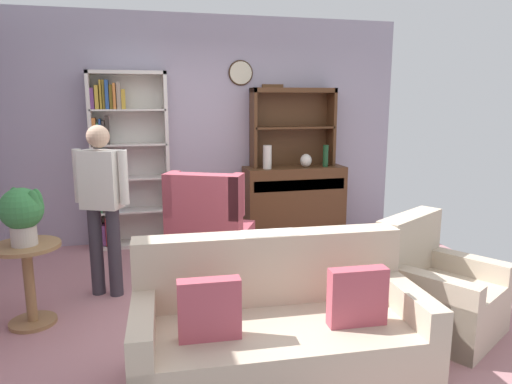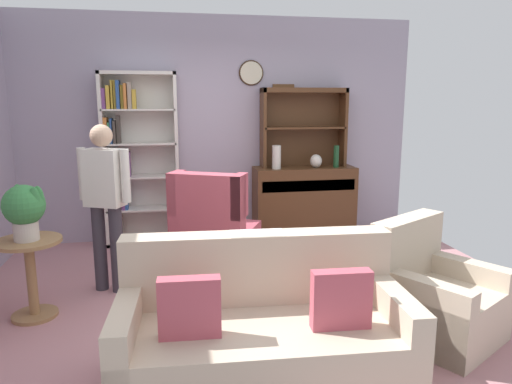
{
  "view_description": "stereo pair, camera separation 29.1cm",
  "coord_description": "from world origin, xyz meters",
  "px_view_note": "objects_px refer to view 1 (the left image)",
  "views": [
    {
      "loc": [
        -0.94,
        -3.85,
        1.78
      ],
      "look_at": [
        0.1,
        0.2,
        0.95
      ],
      "focal_mm": 32.97,
      "sensor_mm": 36.0,
      "label": 1
    },
    {
      "loc": [
        -0.66,
        -3.92,
        1.78
      ],
      "look_at": [
        0.1,
        0.2,
        0.95
      ],
      "focal_mm": 32.97,
      "sensor_mm": 36.0,
      "label": 2
    }
  ],
  "objects_px": {
    "vase_round": "(306,161)",
    "couch_floral": "(278,334)",
    "sideboard": "(294,198)",
    "sideboard_hutch": "(293,116)",
    "potted_plant_large": "(22,212)",
    "armchair_floral": "(436,294)",
    "wingback_chair": "(210,233)",
    "bottle_wine": "(326,156)",
    "plant_stand": "(29,275)",
    "vase_tall": "(267,157)",
    "bookshelf": "(123,160)",
    "person_reading": "(102,199)"
  },
  "relations": [
    {
      "from": "sideboard_hutch",
      "to": "wingback_chair",
      "type": "height_order",
      "value": "sideboard_hutch"
    },
    {
      "from": "vase_tall",
      "to": "couch_floral",
      "type": "bearing_deg",
      "value": -104.37
    },
    {
      "from": "sideboard",
      "to": "wingback_chair",
      "type": "height_order",
      "value": "wingback_chair"
    },
    {
      "from": "potted_plant_large",
      "to": "bottle_wine",
      "type": "bearing_deg",
      "value": 28.95
    },
    {
      "from": "couch_floral",
      "to": "wingback_chair",
      "type": "height_order",
      "value": "wingback_chair"
    },
    {
      "from": "couch_floral",
      "to": "person_reading",
      "type": "distance_m",
      "value": 2.11
    },
    {
      "from": "vase_round",
      "to": "couch_floral",
      "type": "distance_m",
      "value": 3.35
    },
    {
      "from": "wingback_chair",
      "to": "vase_tall",
      "type": "bearing_deg",
      "value": 44.71
    },
    {
      "from": "vase_tall",
      "to": "bottle_wine",
      "type": "relative_size",
      "value": 1.05
    },
    {
      "from": "armchair_floral",
      "to": "potted_plant_large",
      "type": "xyz_separation_m",
      "value": [
        -3.08,
        0.86,
        0.64
      ]
    },
    {
      "from": "armchair_floral",
      "to": "bottle_wine",
      "type": "bearing_deg",
      "value": 86.67
    },
    {
      "from": "vase_tall",
      "to": "person_reading",
      "type": "xyz_separation_m",
      "value": [
        -1.91,
        -1.32,
        -0.16
      ]
    },
    {
      "from": "wingback_chair",
      "to": "potted_plant_large",
      "type": "distance_m",
      "value": 1.92
    },
    {
      "from": "bookshelf",
      "to": "potted_plant_large",
      "type": "bearing_deg",
      "value": -109.99
    },
    {
      "from": "armchair_floral",
      "to": "potted_plant_large",
      "type": "distance_m",
      "value": 3.26
    },
    {
      "from": "couch_floral",
      "to": "armchair_floral",
      "type": "relative_size",
      "value": 1.75
    },
    {
      "from": "sideboard_hutch",
      "to": "vase_tall",
      "type": "relative_size",
      "value": 3.73
    },
    {
      "from": "person_reading",
      "to": "vase_round",
      "type": "bearing_deg",
      "value": 28.78
    },
    {
      "from": "wingback_chair",
      "to": "potted_plant_large",
      "type": "relative_size",
      "value": 2.35
    },
    {
      "from": "sideboard",
      "to": "person_reading",
      "type": "height_order",
      "value": "person_reading"
    },
    {
      "from": "sideboard_hutch",
      "to": "person_reading",
      "type": "bearing_deg",
      "value": -146.69
    },
    {
      "from": "potted_plant_large",
      "to": "sideboard_hutch",
      "type": "bearing_deg",
      "value": 34.93
    },
    {
      "from": "sideboard",
      "to": "vase_tall",
      "type": "height_order",
      "value": "vase_tall"
    },
    {
      "from": "couch_floral",
      "to": "wingback_chair",
      "type": "distance_m",
      "value": 2.14
    },
    {
      "from": "sideboard_hutch",
      "to": "potted_plant_large",
      "type": "bearing_deg",
      "value": -145.07
    },
    {
      "from": "armchair_floral",
      "to": "sideboard_hutch",
      "type": "bearing_deg",
      "value": 94.74
    },
    {
      "from": "bookshelf",
      "to": "sideboard_hutch",
      "type": "height_order",
      "value": "bookshelf"
    },
    {
      "from": "sideboard_hutch",
      "to": "couch_floral",
      "type": "xyz_separation_m",
      "value": [
        -1.16,
        -3.19,
        -1.25
      ]
    },
    {
      "from": "bookshelf",
      "to": "sideboard",
      "type": "bearing_deg",
      "value": -2.26
    },
    {
      "from": "sideboard",
      "to": "vase_round",
      "type": "bearing_deg",
      "value": -27.17
    },
    {
      "from": "vase_tall",
      "to": "plant_stand",
      "type": "relative_size",
      "value": 0.44
    },
    {
      "from": "armchair_floral",
      "to": "person_reading",
      "type": "height_order",
      "value": "person_reading"
    },
    {
      "from": "couch_floral",
      "to": "person_reading",
      "type": "relative_size",
      "value": 1.18
    },
    {
      "from": "potted_plant_large",
      "to": "sideboard",
      "type": "bearing_deg",
      "value": 33.43
    },
    {
      "from": "couch_floral",
      "to": "plant_stand",
      "type": "height_order",
      "value": "couch_floral"
    },
    {
      "from": "sideboard_hutch",
      "to": "vase_tall",
      "type": "height_order",
      "value": "sideboard_hutch"
    },
    {
      "from": "vase_tall",
      "to": "potted_plant_large",
      "type": "relative_size",
      "value": 0.65
    },
    {
      "from": "vase_round",
      "to": "couch_floral",
      "type": "relative_size",
      "value": 0.09
    },
    {
      "from": "sideboard",
      "to": "plant_stand",
      "type": "height_order",
      "value": "sideboard"
    },
    {
      "from": "sideboard",
      "to": "couch_floral",
      "type": "height_order",
      "value": "sideboard"
    },
    {
      "from": "bookshelf",
      "to": "couch_floral",
      "type": "xyz_separation_m",
      "value": [
        0.97,
        -3.16,
        -0.75
      ]
    },
    {
      "from": "vase_tall",
      "to": "wingback_chair",
      "type": "bearing_deg",
      "value": -135.29
    },
    {
      "from": "bookshelf",
      "to": "bottle_wine",
      "type": "relative_size",
      "value": 7.45
    },
    {
      "from": "bookshelf",
      "to": "couch_floral",
      "type": "distance_m",
      "value": 3.39
    },
    {
      "from": "bottle_wine",
      "to": "armchair_floral",
      "type": "height_order",
      "value": "bottle_wine"
    },
    {
      "from": "sideboard",
      "to": "sideboard_hutch",
      "type": "bearing_deg",
      "value": 90.0
    },
    {
      "from": "potted_plant_large",
      "to": "armchair_floral",
      "type": "bearing_deg",
      "value": -15.54
    },
    {
      "from": "vase_round",
      "to": "wingback_chair",
      "type": "relative_size",
      "value": 0.16
    },
    {
      "from": "wingback_chair",
      "to": "plant_stand",
      "type": "xyz_separation_m",
      "value": [
        -1.59,
        -0.92,
        0.03
      ]
    },
    {
      "from": "couch_floral",
      "to": "vase_tall",
      "type": "bearing_deg",
      "value": 75.63
    }
  ]
}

